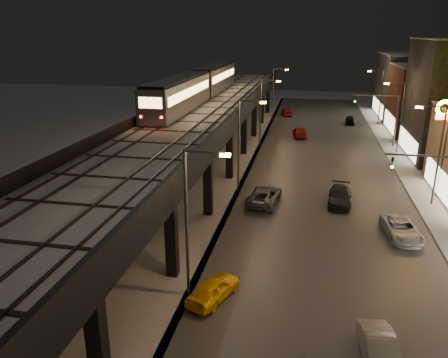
{
  "coord_description": "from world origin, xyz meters",
  "views": [
    {
      "loc": [
        5.68,
        -8.53,
        14.9
      ],
      "look_at": [
        0.04,
        20.09,
        5.0
      ],
      "focal_mm": 35.0,
      "sensor_mm": 36.0,
      "label": 1
    }
  ],
  "objects_px": {
    "subway_train": "(199,85)",
    "car_onc_white": "(340,197)",
    "car_mid_silver": "(264,196)",
    "car_taxi": "(213,289)",
    "car_onc_silver": "(380,352)",
    "car_onc_dark": "(401,230)",
    "car_onc_red": "(350,120)",
    "car_mid_dark": "(300,133)",
    "car_far_white": "(286,112)"
  },
  "relations": [
    {
      "from": "subway_train",
      "to": "car_onc_white",
      "type": "xyz_separation_m",
      "value": [
        17.35,
        -17.33,
        -7.67
      ]
    },
    {
      "from": "car_mid_silver",
      "to": "car_onc_white",
      "type": "xyz_separation_m",
      "value": [
        6.73,
        1.21,
        -0.03
      ]
    },
    {
      "from": "car_taxi",
      "to": "car_mid_silver",
      "type": "height_order",
      "value": "car_mid_silver"
    },
    {
      "from": "subway_train",
      "to": "car_taxi",
      "type": "bearing_deg",
      "value": -74.7
    },
    {
      "from": "car_onc_silver",
      "to": "car_onc_dark",
      "type": "distance_m",
      "value": 14.59
    },
    {
      "from": "car_taxi",
      "to": "car_mid_silver",
      "type": "bearing_deg",
      "value": -74.94
    },
    {
      "from": "car_onc_dark",
      "to": "car_onc_white",
      "type": "distance_m",
      "value": 7.48
    },
    {
      "from": "subway_train",
      "to": "car_onc_red",
      "type": "xyz_separation_m",
      "value": [
        20.97,
        19.93,
        -7.72
      ]
    },
    {
      "from": "car_mid_silver",
      "to": "car_mid_dark",
      "type": "relative_size",
      "value": 1.15
    },
    {
      "from": "car_far_white",
      "to": "subway_train",
      "type": "bearing_deg",
      "value": 58.09
    },
    {
      "from": "subway_train",
      "to": "car_onc_dark",
      "type": "distance_m",
      "value": 32.81
    },
    {
      "from": "subway_train",
      "to": "car_onc_white",
      "type": "height_order",
      "value": "subway_train"
    },
    {
      "from": "car_mid_silver",
      "to": "car_mid_dark",
      "type": "distance_m",
      "value": 27.45
    },
    {
      "from": "car_mid_dark",
      "to": "subway_train",
      "type": "bearing_deg",
      "value": 28.78
    },
    {
      "from": "car_far_white",
      "to": "car_onc_dark",
      "type": "relative_size",
      "value": 0.84
    },
    {
      "from": "car_mid_silver",
      "to": "car_mid_dark",
      "type": "height_order",
      "value": "car_mid_silver"
    },
    {
      "from": "subway_train",
      "to": "car_mid_silver",
      "type": "relative_size",
      "value": 6.73
    },
    {
      "from": "car_far_white",
      "to": "car_onc_silver",
      "type": "bearing_deg",
      "value": 86.4
    },
    {
      "from": "car_taxi",
      "to": "car_onc_red",
      "type": "height_order",
      "value": "car_taxi"
    },
    {
      "from": "car_far_white",
      "to": "car_onc_dark",
      "type": "xyz_separation_m",
      "value": [
        11.58,
        -49.45,
        -0.02
      ]
    },
    {
      "from": "car_mid_dark",
      "to": "car_onc_red",
      "type": "bearing_deg",
      "value": -131.48
    },
    {
      "from": "car_mid_dark",
      "to": "car_far_white",
      "type": "xyz_separation_m",
      "value": [
        -2.96,
        17.11,
        0.02
      ]
    },
    {
      "from": "car_taxi",
      "to": "car_onc_dark",
      "type": "xyz_separation_m",
      "value": [
        12.21,
        10.56,
        -0.0
      ]
    },
    {
      "from": "subway_train",
      "to": "car_onc_silver",
      "type": "bearing_deg",
      "value": -64.34
    },
    {
      "from": "car_mid_dark",
      "to": "car_onc_dark",
      "type": "bearing_deg",
      "value": 99.4
    },
    {
      "from": "car_onc_white",
      "to": "car_onc_red",
      "type": "bearing_deg",
      "value": 88.58
    },
    {
      "from": "car_far_white",
      "to": "car_onc_dark",
      "type": "distance_m",
      "value": 50.78
    },
    {
      "from": "car_onc_white",
      "to": "subway_train",
      "type": "bearing_deg",
      "value": 139.16
    },
    {
      "from": "car_mid_silver",
      "to": "car_onc_silver",
      "type": "relative_size",
      "value": 1.29
    },
    {
      "from": "car_mid_silver",
      "to": "car_onc_silver",
      "type": "bearing_deg",
      "value": 117.59
    },
    {
      "from": "car_mid_dark",
      "to": "car_onc_dark",
      "type": "distance_m",
      "value": 33.46
    },
    {
      "from": "car_onc_silver",
      "to": "car_onc_red",
      "type": "distance_m",
      "value": 57.69
    },
    {
      "from": "car_far_white",
      "to": "car_taxi",
      "type": "bearing_deg",
      "value": 78.5
    },
    {
      "from": "car_onc_silver",
      "to": "car_onc_red",
      "type": "relative_size",
      "value": 1.07
    },
    {
      "from": "car_taxi",
      "to": "car_mid_dark",
      "type": "distance_m",
      "value": 43.05
    },
    {
      "from": "car_mid_silver",
      "to": "car_onc_red",
      "type": "height_order",
      "value": "car_mid_silver"
    },
    {
      "from": "car_mid_dark",
      "to": "car_onc_red",
      "type": "xyz_separation_m",
      "value": [
        8.05,
        11.11,
        -0.01
      ]
    },
    {
      "from": "car_onc_white",
      "to": "car_onc_red",
      "type": "relative_size",
      "value": 1.26
    },
    {
      "from": "car_onc_white",
      "to": "car_mid_silver",
      "type": "bearing_deg",
      "value": -165.65
    },
    {
      "from": "car_mid_silver",
      "to": "car_onc_white",
      "type": "bearing_deg",
      "value": -163.55
    },
    {
      "from": "car_mid_silver",
      "to": "car_onc_red",
      "type": "xyz_separation_m",
      "value": [
        10.35,
        38.47,
        -0.08
      ]
    },
    {
      "from": "subway_train",
      "to": "car_onc_red",
      "type": "height_order",
      "value": "subway_train"
    },
    {
      "from": "car_mid_dark",
      "to": "car_onc_dark",
      "type": "relative_size",
      "value": 0.96
    },
    {
      "from": "car_far_white",
      "to": "car_onc_red",
      "type": "xyz_separation_m",
      "value": [
        11.01,
        -6.0,
        -0.03
      ]
    },
    {
      "from": "car_mid_silver",
      "to": "car_onc_white",
      "type": "height_order",
      "value": "car_mid_silver"
    },
    {
      "from": "car_mid_silver",
      "to": "car_onc_red",
      "type": "distance_m",
      "value": 39.84
    },
    {
      "from": "subway_train",
      "to": "car_onc_white",
      "type": "bearing_deg",
      "value": -44.97
    },
    {
      "from": "car_taxi",
      "to": "car_onc_dark",
      "type": "height_order",
      "value": "car_taxi"
    },
    {
      "from": "car_onc_red",
      "to": "car_onc_dark",
      "type": "bearing_deg",
      "value": -84.39
    },
    {
      "from": "car_mid_dark",
      "to": "car_onc_dark",
      "type": "height_order",
      "value": "same"
    }
  ]
}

